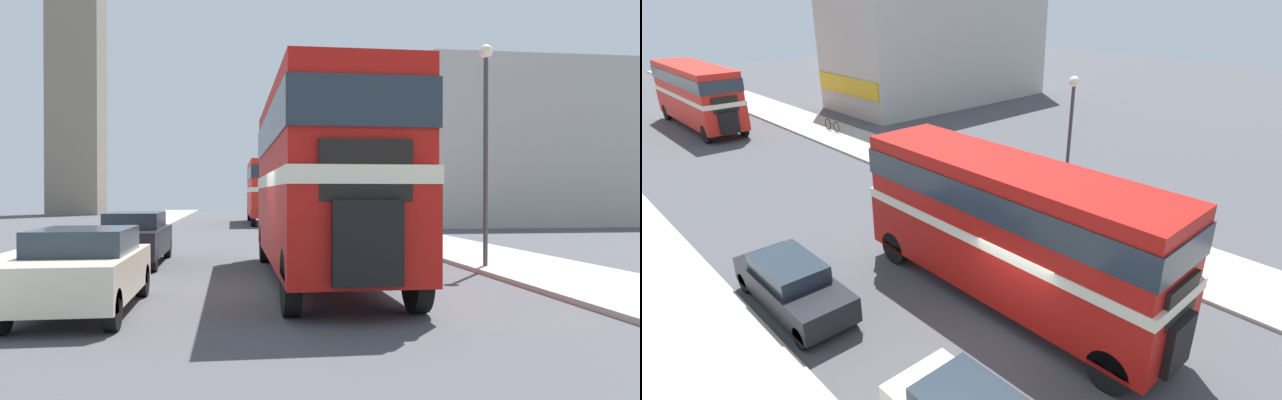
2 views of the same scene
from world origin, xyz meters
The scene contains 9 objects.
ground_plane centered at (0.00, 0.00, 0.00)m, with size 120.00×120.00×0.00m, color #47474C.
sidewalk_right centered at (6.75, 0.00, 0.06)m, with size 3.50×120.00×0.12m.
double_decker_bus centered at (0.86, 1.26, 2.56)m, with size 2.47×10.35×4.29m.
bus_distant centered at (1.23, 29.09, 2.48)m, with size 2.56×10.33×4.15m.
car_parked_mid centered at (-3.94, 5.25, 0.77)m, with size 1.67×4.55×1.49m.
pedestrian_walking centered at (7.13, 12.64, 1.00)m, with size 0.32×0.32×1.57m.
bicycle_on_pavement centered at (6.91, 21.89, 0.48)m, with size 0.05×1.76×0.78m.
street_lamp centered at (5.49, 2.59, 3.96)m, with size 0.36×0.36×5.86m.
shop_building_block centered at (19.05, 25.05, 5.11)m, with size 17.77×8.15×10.23m.
Camera 2 is at (-8.88, -7.09, 8.60)m, focal length 28.00 mm.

